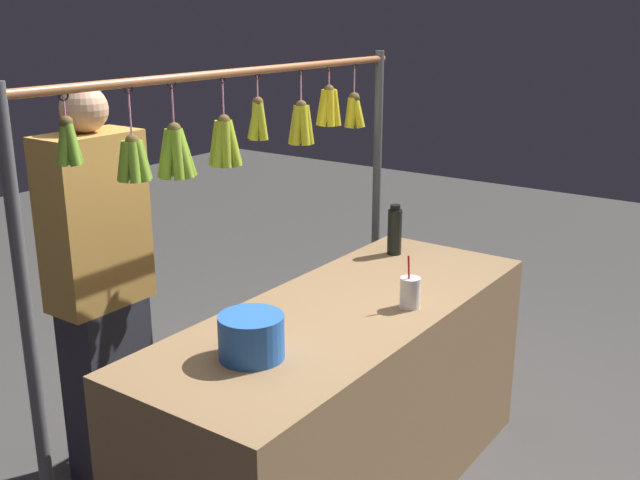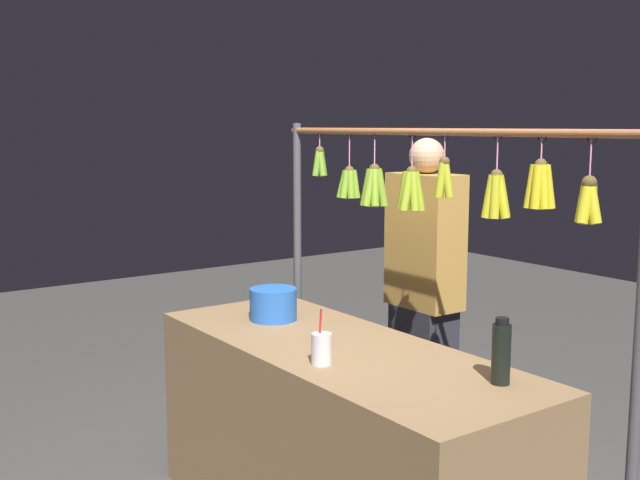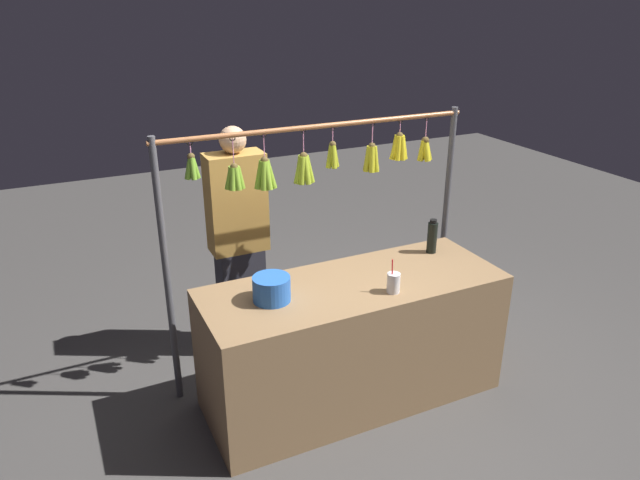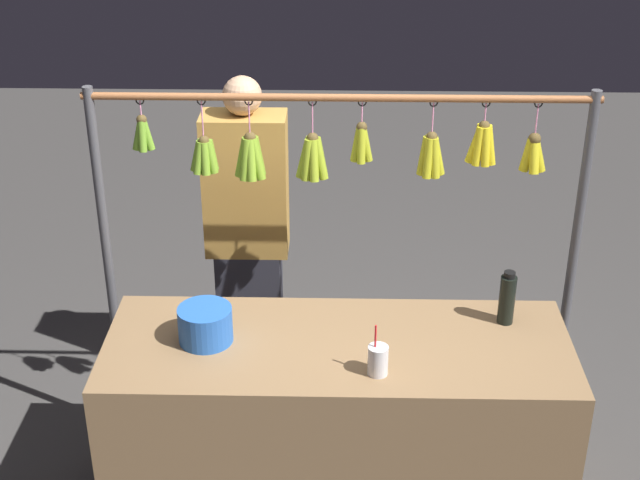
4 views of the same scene
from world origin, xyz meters
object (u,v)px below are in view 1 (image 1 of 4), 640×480
at_px(blue_bucket, 251,337).
at_px(vendor_person, 101,296).
at_px(water_bottle, 395,231).
at_px(drink_cup, 410,292).

xyz_separation_m(blue_bucket, vendor_person, (-0.09, -0.89, -0.08)).
distance_m(water_bottle, vendor_person, 1.37).
xyz_separation_m(water_bottle, blue_bucket, (1.25, 0.17, -0.04)).
xyz_separation_m(water_bottle, vendor_person, (1.16, -0.72, -0.12)).
height_order(blue_bucket, vendor_person, vendor_person).
bearing_deg(vendor_person, blue_bucket, 84.31).
relative_size(water_bottle, drink_cup, 1.12).
xyz_separation_m(water_bottle, drink_cup, (0.55, 0.39, -0.05)).
bearing_deg(drink_cup, blue_bucket, -17.38).
relative_size(drink_cup, vendor_person, 0.13).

